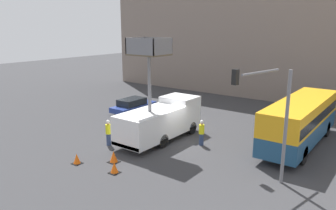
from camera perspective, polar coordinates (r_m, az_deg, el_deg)
The scene contains 11 objects.
ground_plane at distance 23.73m, azimuth 1.59°, elevation -6.49°, with size 120.00×120.00×0.00m, color #38383A.
building_backdrop_far at distance 42.12m, azimuth 19.78°, elevation 15.05°, with size 44.00×10.00×19.53m.
utility_truck at distance 23.78m, azimuth -1.27°, elevation -2.31°, with size 2.51×7.30×7.40m.
city_bus at distance 24.35m, azimuth 22.13°, elevation -2.25°, with size 2.55×10.32×3.25m.
traffic_light_pole at distance 18.21m, azimuth 16.78°, elevation 0.16°, with size 3.54×3.28×6.06m.
road_worker_near_truck at distance 23.23m, azimuth -10.34°, elevation -4.75°, with size 0.38×0.38×1.84m.
road_worker_directing at distance 23.01m, azimuth 5.86°, elevation -4.81°, with size 0.38×0.38×1.82m.
traffic_cone_near_truck at distance 20.56m, azimuth -9.45°, elevation -8.93°, with size 0.62×0.62×0.71m.
traffic_cone_mid_road at distance 19.17m, azimuth -9.33°, elevation -10.76°, with size 0.57×0.57×0.65m.
traffic_cone_far_side at distance 20.86m, azimuth -15.59°, elevation -9.06°, with size 0.55×0.55×0.63m.
parked_car_curbside at distance 31.79m, azimuth -6.11°, elevation -0.01°, with size 1.86×4.74×1.38m.
Camera 1 is at (12.83, -18.22, 8.16)m, focal length 35.00 mm.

